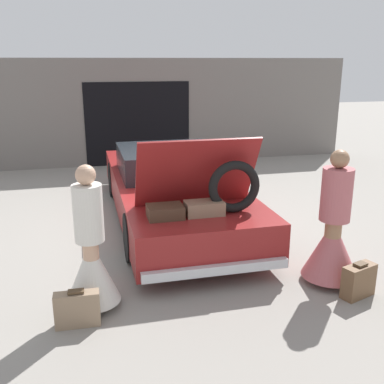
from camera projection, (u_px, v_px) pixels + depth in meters
name	position (u px, v px, depth m)	size (l,w,h in m)	color
ground_plane	(172.00, 218.00, 8.11)	(40.00, 40.00, 0.00)	gray
garage_wall_back	(137.00, 113.00, 12.02)	(12.00, 0.14, 2.80)	slate
car	(172.00, 188.00, 7.96)	(2.00, 5.47, 1.77)	maroon
person_left	(91.00, 259.00, 5.04)	(0.62, 0.62, 1.68)	tan
person_right	(332.00, 237.00, 5.63)	(0.71, 0.71, 1.72)	#997051
suitcase_beside_left_person	(77.00, 309.00, 4.78)	(0.48, 0.17, 0.42)	#8C7259
suitcase_beside_right_person	(359.00, 281.00, 5.37)	(0.47, 0.31, 0.44)	brown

